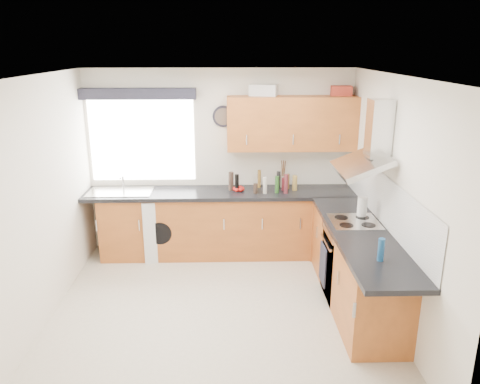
{
  "coord_description": "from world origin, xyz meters",
  "views": [
    {
      "loc": [
        0.11,
        -4.48,
        2.76
      ],
      "look_at": [
        0.25,
        0.85,
        1.1
      ],
      "focal_mm": 35.0,
      "sensor_mm": 36.0,
      "label": 1
    }
  ],
  "objects_px": {
    "oven": "(351,262)",
    "extractor_hood": "(370,146)",
    "washing_machine": "(163,225)",
    "upper_cabinets": "(292,123)"
  },
  "relations": [
    {
      "from": "washing_machine",
      "to": "extractor_hood",
      "type": "bearing_deg",
      "value": -42.06
    },
    {
      "from": "oven",
      "to": "extractor_hood",
      "type": "xyz_separation_m",
      "value": [
        0.1,
        -0.0,
        1.34
      ]
    },
    {
      "from": "extractor_hood",
      "to": "washing_machine",
      "type": "height_order",
      "value": "extractor_hood"
    },
    {
      "from": "upper_cabinets",
      "to": "washing_machine",
      "type": "relative_size",
      "value": 2.01
    },
    {
      "from": "oven",
      "to": "extractor_hood",
      "type": "relative_size",
      "value": 1.09
    },
    {
      "from": "extractor_hood",
      "to": "washing_machine",
      "type": "bearing_deg",
      "value": 152.96
    },
    {
      "from": "extractor_hood",
      "to": "washing_machine",
      "type": "xyz_separation_m",
      "value": [
        -2.39,
        1.22,
        -1.35
      ]
    },
    {
      "from": "extractor_hood",
      "to": "washing_machine",
      "type": "relative_size",
      "value": 0.92
    },
    {
      "from": "upper_cabinets",
      "to": "washing_machine",
      "type": "distance_m",
      "value": 2.22
    },
    {
      "from": "washing_machine",
      "to": "upper_cabinets",
      "type": "bearing_deg",
      "value": -11.56
    }
  ]
}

